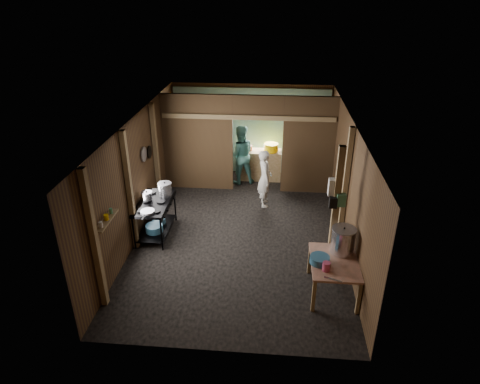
# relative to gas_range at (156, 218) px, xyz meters

# --- Properties ---
(floor) EXTENTS (4.50, 7.00, 0.00)m
(floor) POSITION_rel_gas_range_xyz_m (1.88, 0.26, -0.41)
(floor) COLOR black
(floor) RESTS_ON ground
(ceiling) EXTENTS (4.50, 7.00, 0.00)m
(ceiling) POSITION_rel_gas_range_xyz_m (1.88, 0.26, 2.19)
(ceiling) COLOR #32302E
(ceiling) RESTS_ON ground
(wall_back) EXTENTS (4.50, 0.00, 2.60)m
(wall_back) POSITION_rel_gas_range_xyz_m (1.88, 3.76, 0.89)
(wall_back) COLOR #4E3519
(wall_back) RESTS_ON ground
(wall_front) EXTENTS (4.50, 0.00, 2.60)m
(wall_front) POSITION_rel_gas_range_xyz_m (1.88, -3.24, 0.89)
(wall_front) COLOR #4E3519
(wall_front) RESTS_ON ground
(wall_left) EXTENTS (0.00, 7.00, 2.60)m
(wall_left) POSITION_rel_gas_range_xyz_m (-0.37, 0.26, 0.89)
(wall_left) COLOR #4E3519
(wall_left) RESTS_ON ground
(wall_right) EXTENTS (0.00, 7.00, 2.60)m
(wall_right) POSITION_rel_gas_range_xyz_m (4.13, 0.26, 0.89)
(wall_right) COLOR #4E3519
(wall_right) RESTS_ON ground
(partition_left) EXTENTS (1.85, 0.10, 2.60)m
(partition_left) POSITION_rel_gas_range_xyz_m (0.55, 2.46, 0.89)
(partition_left) COLOR #49351B
(partition_left) RESTS_ON floor
(partition_right) EXTENTS (1.35, 0.10, 2.60)m
(partition_right) POSITION_rel_gas_range_xyz_m (3.46, 2.46, 0.89)
(partition_right) COLOR #49351B
(partition_right) RESTS_ON floor
(partition_header) EXTENTS (1.30, 0.10, 0.60)m
(partition_header) POSITION_rel_gas_range_xyz_m (2.13, 2.46, 1.89)
(partition_header) COLOR #49351B
(partition_header) RESTS_ON wall_back
(turquoise_panel) EXTENTS (4.40, 0.06, 2.50)m
(turquoise_panel) POSITION_rel_gas_range_xyz_m (1.88, 3.70, 0.84)
(turquoise_panel) COLOR #73A7A8
(turquoise_panel) RESTS_ON wall_back
(back_counter) EXTENTS (1.20, 0.50, 0.85)m
(back_counter) POSITION_rel_gas_range_xyz_m (2.18, 3.21, 0.02)
(back_counter) COLOR #9D825C
(back_counter) RESTS_ON floor
(wall_clock) EXTENTS (0.20, 0.03, 0.20)m
(wall_clock) POSITION_rel_gas_range_xyz_m (2.13, 3.66, 1.49)
(wall_clock) COLOR silver
(wall_clock) RESTS_ON wall_back
(post_left_a) EXTENTS (0.10, 0.12, 2.60)m
(post_left_a) POSITION_rel_gas_range_xyz_m (-0.30, -2.34, 0.89)
(post_left_a) COLOR #9D825C
(post_left_a) RESTS_ON floor
(post_left_b) EXTENTS (0.10, 0.12, 2.60)m
(post_left_b) POSITION_rel_gas_range_xyz_m (-0.30, -0.54, 0.89)
(post_left_b) COLOR #9D825C
(post_left_b) RESTS_ON floor
(post_left_c) EXTENTS (0.10, 0.12, 2.60)m
(post_left_c) POSITION_rel_gas_range_xyz_m (-0.30, 1.46, 0.89)
(post_left_c) COLOR #9D825C
(post_left_c) RESTS_ON floor
(post_right) EXTENTS (0.10, 0.12, 2.60)m
(post_right) POSITION_rel_gas_range_xyz_m (4.06, 0.06, 0.89)
(post_right) COLOR #9D825C
(post_right) RESTS_ON floor
(post_free) EXTENTS (0.12, 0.12, 2.60)m
(post_free) POSITION_rel_gas_range_xyz_m (3.73, -1.04, 0.89)
(post_free) COLOR #9D825C
(post_free) RESTS_ON floor
(cross_beam) EXTENTS (4.40, 0.12, 0.12)m
(cross_beam) POSITION_rel_gas_range_xyz_m (1.88, 2.41, 1.64)
(cross_beam) COLOR #9D825C
(cross_beam) RESTS_ON wall_left
(pan_lid_big) EXTENTS (0.03, 0.34, 0.34)m
(pan_lid_big) POSITION_rel_gas_range_xyz_m (-0.33, 0.66, 1.24)
(pan_lid_big) COLOR gray
(pan_lid_big) RESTS_ON wall_left
(pan_lid_small) EXTENTS (0.03, 0.30, 0.30)m
(pan_lid_small) POSITION_rel_gas_range_xyz_m (-0.33, 1.06, 1.14)
(pan_lid_small) COLOR black
(pan_lid_small) RESTS_ON wall_left
(wall_shelf) EXTENTS (0.14, 0.80, 0.03)m
(wall_shelf) POSITION_rel_gas_range_xyz_m (-0.27, -1.84, 0.99)
(wall_shelf) COLOR #9D825C
(wall_shelf) RESTS_ON wall_left
(jar_white) EXTENTS (0.07, 0.07, 0.10)m
(jar_white) POSITION_rel_gas_range_xyz_m (-0.27, -2.09, 1.06)
(jar_white) COLOR silver
(jar_white) RESTS_ON wall_shelf
(jar_yellow) EXTENTS (0.08, 0.08, 0.10)m
(jar_yellow) POSITION_rel_gas_range_xyz_m (-0.27, -1.84, 1.06)
(jar_yellow) COLOR #F6BD02
(jar_yellow) RESTS_ON wall_shelf
(jar_green) EXTENTS (0.06, 0.06, 0.10)m
(jar_green) POSITION_rel_gas_range_xyz_m (-0.27, -1.62, 1.06)
(jar_green) COLOR #458A62
(jar_green) RESTS_ON wall_shelf
(bag_white) EXTENTS (0.22, 0.15, 0.32)m
(bag_white) POSITION_rel_gas_range_xyz_m (3.68, -0.96, 1.37)
(bag_white) COLOR silver
(bag_white) RESTS_ON post_free
(bag_green) EXTENTS (0.16, 0.12, 0.24)m
(bag_green) POSITION_rel_gas_range_xyz_m (3.80, -1.10, 1.19)
(bag_green) COLOR #458A62
(bag_green) RESTS_ON post_free
(bag_black) EXTENTS (0.14, 0.10, 0.20)m
(bag_black) POSITION_rel_gas_range_xyz_m (3.66, -1.12, 1.14)
(bag_black) COLOR black
(bag_black) RESTS_ON post_free
(gas_range) EXTENTS (0.71, 1.37, 0.81)m
(gas_range) POSITION_rel_gas_range_xyz_m (0.00, 0.00, 0.00)
(gas_range) COLOR black
(gas_range) RESTS_ON floor
(prep_table) EXTENTS (0.83, 1.15, 0.68)m
(prep_table) POSITION_rel_gas_range_xyz_m (3.71, -1.68, -0.07)
(prep_table) COLOR tan
(prep_table) RESTS_ON floor
(stove_pot_large) EXTENTS (0.33, 0.33, 0.32)m
(stove_pot_large) POSITION_rel_gas_range_xyz_m (0.17, 0.35, 0.54)
(stove_pot_large) COLOR silver
(stove_pot_large) RESTS_ON gas_range
(stove_pot_med) EXTENTS (0.30, 0.30, 0.22)m
(stove_pot_med) POSITION_rel_gas_range_xyz_m (-0.17, 0.08, 0.49)
(stove_pot_med) COLOR silver
(stove_pot_med) RESTS_ON gas_range
(frying_pan) EXTENTS (0.32, 0.53, 0.07)m
(frying_pan) POSITION_rel_gas_range_xyz_m (0.00, -0.48, 0.43)
(frying_pan) COLOR gray
(frying_pan) RESTS_ON gas_range
(blue_tub_front) EXTENTS (0.38, 0.38, 0.16)m
(blue_tub_front) POSITION_rel_gas_range_xyz_m (0.00, -0.16, -0.17)
(blue_tub_front) COLOR #2E5E7D
(blue_tub_front) RESTS_ON gas_range
(blue_tub_back) EXTENTS (0.31, 0.31, 0.12)m
(blue_tub_back) POSITION_rel_gas_range_xyz_m (0.00, 0.22, -0.19)
(blue_tub_back) COLOR #2E5E7D
(blue_tub_back) RESTS_ON gas_range
(stock_pot) EXTENTS (0.57, 0.57, 0.51)m
(stock_pot) POSITION_rel_gas_range_xyz_m (3.87, -1.38, 0.51)
(stock_pot) COLOR silver
(stock_pot) RESTS_ON prep_table
(wash_basin) EXTENTS (0.39, 0.39, 0.13)m
(wash_basin) POSITION_rel_gas_range_xyz_m (3.44, -1.75, 0.34)
(wash_basin) COLOR #2E5E7D
(wash_basin) RESTS_ON prep_table
(pink_bucket) EXTENTS (0.13, 0.13, 0.16)m
(pink_bucket) POSITION_rel_gas_range_xyz_m (3.53, -1.96, 0.35)
(pink_bucket) COLOR #B93D63
(pink_bucket) RESTS_ON prep_table
(knife) EXTENTS (0.29, 0.14, 0.01)m
(knife) POSITION_rel_gas_range_xyz_m (3.62, -2.21, 0.28)
(knife) COLOR silver
(knife) RESTS_ON prep_table
(yellow_tub) EXTENTS (0.40, 0.40, 0.22)m
(yellow_tub) POSITION_rel_gas_range_xyz_m (2.48, 3.21, 0.56)
(yellow_tub) COLOR #F6BD02
(yellow_tub) RESTS_ON back_counter
(red_cup) EXTENTS (0.13, 0.13, 0.15)m
(red_cup) POSITION_rel_gas_range_xyz_m (1.89, 3.21, 0.52)
(red_cup) COLOR #8D2001
(red_cup) RESTS_ON back_counter
(cook) EXTENTS (0.43, 0.59, 1.47)m
(cook) POSITION_rel_gas_range_xyz_m (2.37, 1.60, 0.33)
(cook) COLOR silver
(cook) RESTS_ON floor
(worker_back) EXTENTS (0.94, 0.82, 1.67)m
(worker_back) POSITION_rel_gas_range_xyz_m (1.64, 2.90, 0.43)
(worker_back) COLOR #3F7C75
(worker_back) RESTS_ON floor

